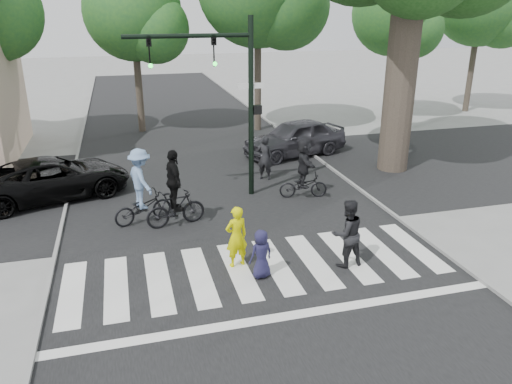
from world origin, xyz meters
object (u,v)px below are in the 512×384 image
at_px(pedestrian_child, 261,254).
at_px(car_grey, 295,138).
at_px(pedestrian_adult, 347,233).
at_px(car_suv, 53,178).
at_px(pedestrian_woman, 236,237).
at_px(traffic_signal, 226,84).
at_px(cyclist_left, 142,191).
at_px(cyclist_right, 304,172).
at_px(cyclist_mid, 175,195).

height_order(pedestrian_child, car_grey, car_grey).
relative_size(pedestrian_adult, car_suv, 0.35).
distance_m(pedestrian_woman, car_grey, 10.31).
xyz_separation_m(pedestrian_woman, car_grey, (4.78, 9.14, -0.02)).
height_order(traffic_signal, pedestrian_child, traffic_signal).
xyz_separation_m(cyclist_left, car_grey, (6.92, 5.71, -0.22)).
bearing_deg(car_suv, car_grey, -91.58).
bearing_deg(cyclist_right, cyclist_mid, -165.10).
xyz_separation_m(cyclist_left, cyclist_right, (5.47, 0.69, -0.07)).
bearing_deg(car_grey, cyclist_right, -30.84).
bearing_deg(car_grey, pedestrian_child, -38.47).
xyz_separation_m(traffic_signal, pedestrian_adult, (1.87, -5.63, -3.00)).
bearing_deg(pedestrian_child, cyclist_left, -74.44).
bearing_deg(cyclist_mid, cyclist_left, 151.40).
distance_m(traffic_signal, cyclist_mid, 4.09).
bearing_deg(cyclist_mid, traffic_signal, 44.49).
bearing_deg(car_suv, cyclist_mid, -149.78).
bearing_deg(cyclist_left, pedestrian_woman, -58.04).
bearing_deg(traffic_signal, pedestrian_child, -93.93).
relative_size(traffic_signal, pedestrian_adult, 3.34).
bearing_deg(pedestrian_child, pedestrian_adult, 163.57).
relative_size(cyclist_right, car_grey, 0.45).
relative_size(pedestrian_child, pedestrian_adult, 0.70).
xyz_separation_m(pedestrian_adult, cyclist_left, (-4.84, 4.14, 0.11)).
height_order(cyclist_left, cyclist_right, cyclist_left).
bearing_deg(cyclist_mid, pedestrian_woman, -67.62).
bearing_deg(traffic_signal, cyclist_mid, -135.51).
distance_m(pedestrian_woman, cyclist_mid, 3.16).
bearing_deg(traffic_signal, pedestrian_woman, -99.64).
distance_m(pedestrian_adult, cyclist_mid, 5.33).
xyz_separation_m(pedestrian_woman, car_suv, (-4.99, 6.38, -0.11)).
distance_m(cyclist_left, cyclist_mid, 1.07).
bearing_deg(cyclist_mid, pedestrian_child, -65.53).
height_order(pedestrian_adult, cyclist_right, cyclist_right).
relative_size(traffic_signal, cyclist_mid, 2.53).
bearing_deg(pedestrian_woman, traffic_signal, -112.79).
xyz_separation_m(pedestrian_woman, pedestrian_adult, (2.70, -0.71, 0.08)).
xyz_separation_m(pedestrian_child, cyclist_left, (-2.59, 4.14, 0.39)).
xyz_separation_m(cyclist_right, car_grey, (1.45, 5.01, -0.14)).
xyz_separation_m(pedestrian_child, car_suv, (-5.44, 7.09, 0.09)).
bearing_deg(traffic_signal, pedestrian_adult, -71.65).
relative_size(traffic_signal, pedestrian_woman, 3.67).
distance_m(pedestrian_child, car_suv, 8.93).
distance_m(car_suv, car_grey, 10.15).
height_order(pedestrian_woman, pedestrian_adult, pedestrian_adult).
bearing_deg(pedestrian_adult, pedestrian_woman, -21.66).
bearing_deg(car_suv, cyclist_right, -122.50).
relative_size(cyclist_mid, cyclist_right, 1.13).
relative_size(cyclist_left, cyclist_mid, 0.98).
xyz_separation_m(pedestrian_child, cyclist_mid, (-1.65, 3.63, 0.35)).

